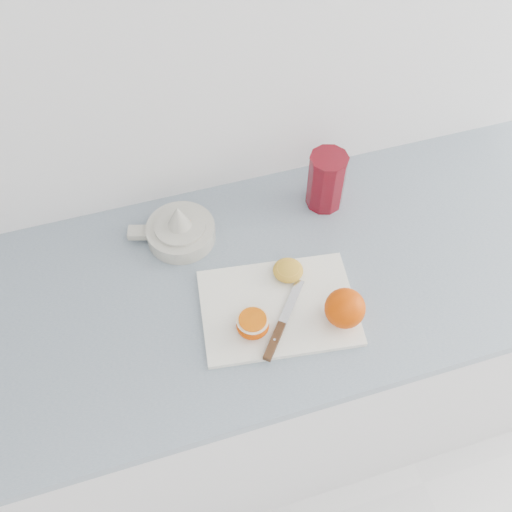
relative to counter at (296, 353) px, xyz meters
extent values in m
cube|color=white|center=(-0.10, 0.30, 0.90)|extent=(4.00, 0.04, 2.70)
cube|color=white|center=(0.00, 0.00, -0.02)|extent=(2.25, 0.60, 0.86)
cube|color=#96A3AC|center=(0.00, 0.00, 0.43)|extent=(2.30, 0.64, 0.03)
cube|color=white|center=(-0.10, -0.09, 0.45)|extent=(0.36, 0.28, 0.01)
sphere|color=#CF3400|center=(0.02, -0.16, 0.50)|extent=(0.09, 0.09, 0.09)
ellipsoid|color=#CF3400|center=(-0.17, -0.13, 0.47)|extent=(0.07, 0.07, 0.04)
cylinder|color=#FFE9BF|center=(-0.17, -0.13, 0.49)|extent=(0.07, 0.07, 0.00)
cylinder|color=orange|center=(-0.17, -0.13, 0.50)|extent=(0.06, 0.06, 0.00)
ellipsoid|color=gold|center=(-0.05, -0.02, 0.47)|extent=(0.07, 0.07, 0.03)
cylinder|color=gold|center=(-0.05, -0.02, 0.48)|extent=(0.05, 0.05, 0.00)
cube|color=#4C2717|center=(-0.13, -0.17, 0.46)|extent=(0.07, 0.08, 0.01)
cube|color=#B7B7BC|center=(-0.07, -0.09, 0.46)|extent=(0.09, 0.10, 0.00)
cylinder|color=#B7B7BC|center=(-0.13, -0.17, 0.46)|extent=(0.01, 0.01, 0.01)
cylinder|color=beige|center=(-0.26, 0.16, 0.46)|extent=(0.16, 0.16, 0.04)
cylinder|color=beige|center=(-0.26, 0.16, 0.49)|extent=(0.12, 0.12, 0.01)
cone|color=beige|center=(-0.26, 0.16, 0.52)|extent=(0.06, 0.06, 0.06)
cube|color=beige|center=(-0.35, 0.19, 0.46)|extent=(0.06, 0.05, 0.02)
ellipsoid|color=#CC4F19|center=(-0.24, 0.15, 0.49)|extent=(0.01, 0.01, 0.00)
ellipsoid|color=#CC4F19|center=(-0.27, 0.18, 0.49)|extent=(0.01, 0.01, 0.00)
ellipsoid|color=#CC4F19|center=(-0.26, 0.15, 0.49)|extent=(0.01, 0.01, 0.00)
ellipsoid|color=#CC4F19|center=(-0.23, 0.17, 0.49)|extent=(0.01, 0.01, 0.00)
cylinder|color=maroon|center=(0.11, 0.17, 0.52)|extent=(0.09, 0.09, 0.15)
cylinder|color=#CF3D08|center=(0.11, 0.17, 0.46)|extent=(0.07, 0.07, 0.02)
cylinder|color=maroon|center=(0.11, 0.17, 0.59)|extent=(0.09, 0.09, 0.00)
camera|label=1|loc=(-0.33, -0.68, 1.51)|focal=40.00mm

